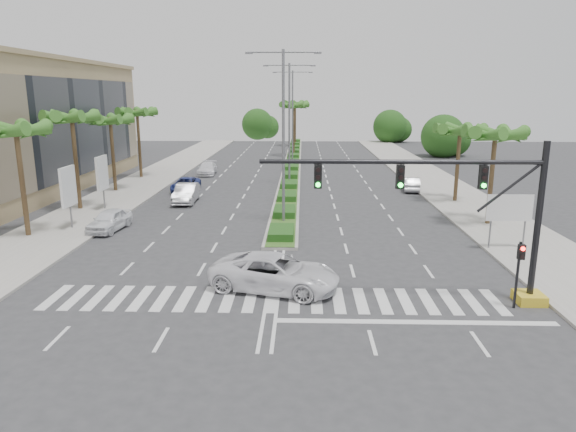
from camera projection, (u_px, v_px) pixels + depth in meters
The scene contains 28 objects.
ground at pixel (272, 300), 23.26m from camera, with size 160.00×160.00×0.00m, color #333335.
footpath_right at pixel (470, 206), 42.27m from camera, with size 6.00×120.00×0.15m, color gray.
footpath_left at pixel (106, 204), 43.11m from camera, with size 6.00×120.00×0.15m, color gray.
median at pixel (292, 165), 66.99m from camera, with size 2.20×75.00×0.20m, color gray.
median_grass at pixel (292, 164), 66.96m from camera, with size 1.80×75.00×0.04m, color #2D561D.
building at pixel (10, 128), 47.86m from camera, with size 12.00×36.00×12.00m, color tan.
signal_gantry at pixel (485, 228), 22.20m from camera, with size 12.60×1.20×7.20m.
pedestrian_signal at pixel (519, 264), 21.84m from camera, with size 0.28×0.36×3.00m.
direction_sign at pixel (509, 210), 30.09m from camera, with size 2.70×0.11×3.40m.
billboard_near at pixel (68, 187), 34.64m from camera, with size 0.18×2.10×4.35m.
billboard_far at pixel (102, 174), 40.47m from camera, with size 0.18×2.10×4.35m.
palm_left_near at pixel (16, 134), 31.88m from camera, with size 4.57×4.68×7.55m.
palm_left_mid at pixel (72, 121), 39.57m from camera, with size 4.57×4.68×7.95m.
palm_left_far at pixel (110, 123), 47.48m from camera, with size 4.57×4.68×7.35m.
palm_left_end at pixel (137, 115), 55.17m from camera, with size 4.57×4.68×7.75m.
palm_right_near at pixel (495, 137), 35.03m from camera, with size 4.57×4.68×7.05m.
palm_right_far at pixel (460, 133), 42.88m from camera, with size 4.57×4.68×6.75m.
palm_median_a at pixel (294, 107), 75.07m from camera, with size 4.57×4.68×8.05m.
palm_median_b at pixel (295, 105), 89.65m from camera, with size 4.57×4.68×8.05m.
streetlight_near at pixel (283, 128), 35.29m from camera, with size 5.10×0.25×12.00m.
streetlight_mid at pixel (289, 118), 50.85m from camera, with size 5.10×0.25×12.00m.
streetlight_far at pixel (293, 112), 66.40m from camera, with size 5.10×0.25×12.00m.
car_parked_a at pixel (109, 220), 34.90m from camera, with size 1.72×4.27×1.46m, color white.
car_parked_b at pixel (186, 193), 43.91m from camera, with size 1.69×4.86×1.60m, color #B5B4B9.
car_parked_c at pixel (186, 184), 49.13m from camera, with size 2.15×4.66×1.29m, color navy.
car_parked_d at pixel (207, 168), 59.23m from camera, with size 1.95×4.80×1.39m, color white.
car_crossing at pixel (275, 273), 24.30m from camera, with size 2.83×6.13×1.70m, color white.
car_right at pixel (411, 184), 49.21m from camera, with size 1.40×4.02×1.32m, color silver.
Camera 1 is at (1.33, -21.71, 9.10)m, focal length 32.00 mm.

